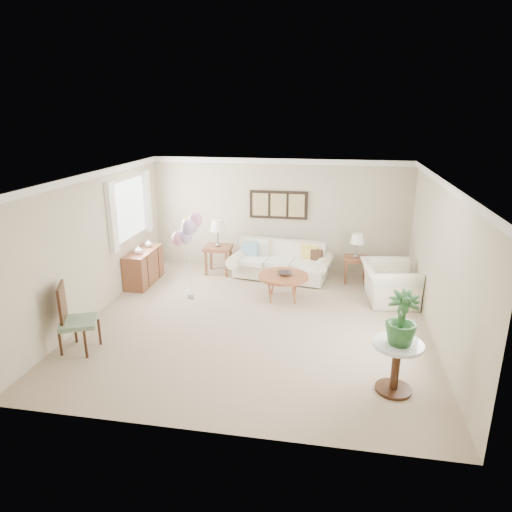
{
  "coord_description": "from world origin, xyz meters",
  "views": [
    {
      "loc": [
        1.3,
        -7.33,
        3.63
      ],
      "look_at": [
        -0.11,
        0.6,
        1.05
      ],
      "focal_mm": 32.0,
      "sensor_mm": 36.0,
      "label": 1
    }
  ],
  "objects_px": {
    "sofa": "(281,264)",
    "balloon_cluster": "(188,229)",
    "armchair": "(389,283)",
    "coffee_table": "(283,277)",
    "accent_chair": "(73,317)"
  },
  "relations": [
    {
      "from": "sofa",
      "to": "balloon_cluster",
      "type": "bearing_deg",
      "value": -136.34
    },
    {
      "from": "sofa",
      "to": "armchair",
      "type": "height_order",
      "value": "sofa"
    },
    {
      "from": "coffee_table",
      "to": "accent_chair",
      "type": "relative_size",
      "value": 0.92
    },
    {
      "from": "accent_chair",
      "to": "balloon_cluster",
      "type": "relative_size",
      "value": 0.62
    },
    {
      "from": "coffee_table",
      "to": "balloon_cluster",
      "type": "height_order",
      "value": "balloon_cluster"
    },
    {
      "from": "armchair",
      "to": "balloon_cluster",
      "type": "distance_m",
      "value": 4.08
    },
    {
      "from": "armchair",
      "to": "balloon_cluster",
      "type": "height_order",
      "value": "balloon_cluster"
    },
    {
      "from": "sofa",
      "to": "coffee_table",
      "type": "relative_size",
      "value": 2.35
    },
    {
      "from": "accent_chair",
      "to": "balloon_cluster",
      "type": "height_order",
      "value": "balloon_cluster"
    },
    {
      "from": "coffee_table",
      "to": "balloon_cluster",
      "type": "xyz_separation_m",
      "value": [
        -1.83,
        -0.33,
        0.98
      ]
    },
    {
      "from": "armchair",
      "to": "accent_chair",
      "type": "xyz_separation_m",
      "value": [
        -5.05,
        -2.87,
        0.19
      ]
    },
    {
      "from": "coffee_table",
      "to": "accent_chair",
      "type": "bearing_deg",
      "value": -138.83
    },
    {
      "from": "coffee_table",
      "to": "balloon_cluster",
      "type": "distance_m",
      "value": 2.1
    },
    {
      "from": "sofa",
      "to": "coffee_table",
      "type": "distance_m",
      "value": 1.25
    },
    {
      "from": "sofa",
      "to": "balloon_cluster",
      "type": "height_order",
      "value": "balloon_cluster"
    }
  ]
}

